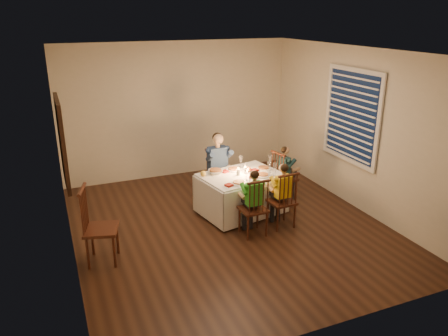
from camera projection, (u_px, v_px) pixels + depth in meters
name	position (u px, v px, depth m)	size (l,w,h in m)	color
ground	(228.00, 226.00, 6.70)	(5.00, 5.00, 0.00)	black
wall_left	(63.00, 164.00, 5.45)	(0.02, 5.00, 2.60)	beige
wall_right	(356.00, 129.00, 7.07)	(0.02, 5.00, 2.60)	beige
wall_back	(178.00, 110.00, 8.43)	(4.50, 0.02, 2.60)	beige
ceiling	(229.00, 51.00, 5.82)	(5.00, 5.00, 0.00)	white
dining_table	(241.00, 186.00, 6.99)	(1.42, 1.14, 0.63)	white
chair_adult	(218.00, 199.00, 7.66)	(0.37, 0.35, 0.90)	#3A1A0F
chair_near_left	(253.00, 234.00, 6.45)	(0.37, 0.35, 0.90)	#3A1A0F
chair_near_right	(280.00, 226.00, 6.70)	(0.37, 0.35, 0.90)	#3A1A0F
chair_end	(283.00, 200.00, 7.61)	(0.37, 0.35, 0.90)	#3A1A0F
chair_extra	(105.00, 261.00, 5.76)	(0.43, 0.41, 1.05)	#3A1A0F
adult	(218.00, 199.00, 7.66)	(0.42, 0.39, 1.19)	#304A78
child_green	(253.00, 234.00, 6.45)	(0.32, 0.29, 1.01)	green
child_yellow	(280.00, 226.00, 6.70)	(0.32, 0.29, 1.01)	yellow
child_teal	(283.00, 200.00, 7.61)	(0.30, 0.28, 0.98)	#18343C
setting_adult	(234.00, 170.00, 7.11)	(0.26, 0.26, 0.02)	white
setting_green	(239.00, 183.00, 6.55)	(0.26, 0.26, 0.02)	white
setting_yellow	(263.00, 175.00, 6.86)	(0.26, 0.26, 0.02)	white
setting_teal	(264.00, 168.00, 7.16)	(0.26, 0.26, 0.02)	white
candle_left	(238.00, 172.00, 6.87)	(0.06, 0.06, 0.10)	white
candle_right	(245.00, 171.00, 6.95)	(0.06, 0.06, 0.10)	white
squash	(203.00, 174.00, 6.83)	(0.09, 0.09, 0.09)	yellow
orange_fruit	(248.00, 169.00, 7.03)	(0.08, 0.08, 0.08)	orange
serving_bowl	(215.00, 172.00, 6.96)	(0.23, 0.23, 0.06)	white
wall_mirror	(62.00, 142.00, 5.65)	(0.06, 0.95, 1.15)	black
window_blinds	(351.00, 116.00, 7.07)	(0.07, 1.34, 1.54)	#0D1935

